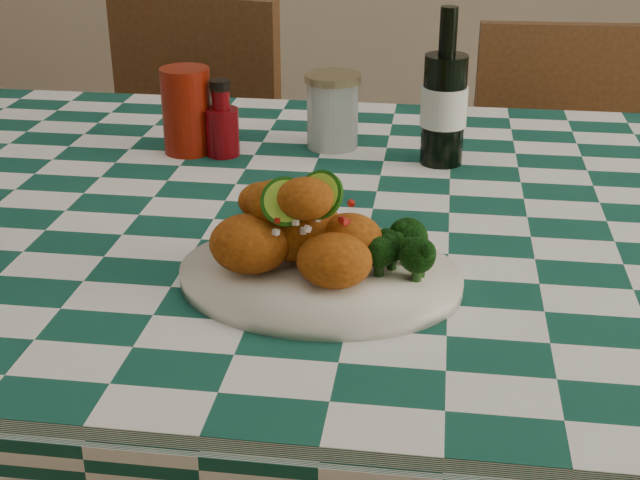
% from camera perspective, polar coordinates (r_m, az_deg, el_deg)
% --- Properties ---
extents(dining_table, '(1.66, 1.06, 0.79)m').
position_cam_1_polar(dining_table, '(1.42, -1.23, -12.61)').
color(dining_table, '#114539').
rests_on(dining_table, ground).
extents(plate, '(0.33, 0.27, 0.02)m').
position_cam_1_polar(plate, '(1.00, 0.00, -2.40)').
color(plate, white).
rests_on(plate, dining_table).
extents(fried_chicken_pile, '(0.17, 0.13, 0.11)m').
position_cam_1_polar(fried_chicken_pile, '(0.97, -0.80, 0.99)').
color(fried_chicken_pile, '#AD5210').
rests_on(fried_chicken_pile, plate).
extents(broccoli_side, '(0.07, 0.07, 0.05)m').
position_cam_1_polar(broccoli_side, '(0.99, 5.22, -0.53)').
color(broccoli_side, black).
rests_on(broccoli_side, plate).
extents(red_tumbler, '(0.09, 0.09, 0.13)m').
position_cam_1_polar(red_tumbler, '(1.42, -8.52, 8.19)').
color(red_tumbler, maroon).
rests_on(red_tumbler, dining_table).
extents(ketchup_bottle, '(0.06, 0.06, 0.12)m').
position_cam_1_polar(ketchup_bottle, '(1.40, -6.31, 7.76)').
color(ketchup_bottle, '#5F0409').
rests_on(ketchup_bottle, dining_table).
extents(mason_jar, '(0.12, 0.12, 0.12)m').
position_cam_1_polar(mason_jar, '(1.44, 0.81, 8.25)').
color(mason_jar, '#B2BCBA').
rests_on(mason_jar, dining_table).
extents(beer_bottle, '(0.09, 0.09, 0.24)m').
position_cam_1_polar(beer_bottle, '(1.36, 8.00, 9.65)').
color(beer_bottle, black).
rests_on(beer_bottle, dining_table).
extents(wooden_chair_left, '(0.51, 0.52, 0.92)m').
position_cam_1_polar(wooden_chair_left, '(2.06, -10.07, 1.59)').
color(wooden_chair_left, '#472814').
rests_on(wooden_chair_left, ground).
extents(wooden_chair_right, '(0.42, 0.44, 0.88)m').
position_cam_1_polar(wooden_chair_right, '(1.99, 15.43, -0.34)').
color(wooden_chair_right, '#472814').
rests_on(wooden_chair_right, ground).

